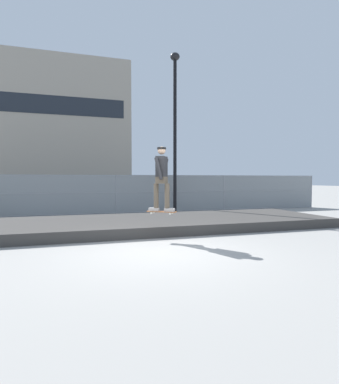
# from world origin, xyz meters

# --- Properties ---
(ground_plane) EXTENTS (120.00, 120.00, 0.00)m
(ground_plane) POSITION_xyz_m (0.00, 0.00, 0.00)
(ground_plane) COLOR gray
(gravel_berm) EXTENTS (13.54, 3.66, 0.31)m
(gravel_berm) POSITION_xyz_m (0.00, 3.38, 0.16)
(gravel_berm) COLOR #3D3A38
(gravel_berm) RESTS_ON ground_plane
(skateboard) EXTENTS (0.77, 0.62, 0.07)m
(skateboard) POSITION_xyz_m (0.39, 1.26, 0.77)
(skateboard) COLOR #9E5B33
(skater) EXTENTS (0.65, 0.61, 1.73)m
(skater) POSITION_xyz_m (0.39, 1.26, 1.76)
(skater) COLOR #B2ADA8
(skater) RESTS_ON skateboard
(chain_fence) EXTENTS (22.72, 0.06, 1.85)m
(chain_fence) POSITION_xyz_m (0.00, 7.92, 0.93)
(chain_fence) COLOR gray
(chain_fence) RESTS_ON ground_plane
(street_lamp) EXTENTS (0.44, 0.44, 7.55)m
(street_lamp) POSITION_xyz_m (2.69, 7.15, 4.63)
(street_lamp) COLOR black
(street_lamp) RESTS_ON ground_plane
(parked_car_near) EXTENTS (4.48, 2.10, 1.66)m
(parked_car_near) POSITION_xyz_m (-4.27, 10.37, 0.84)
(parked_car_near) COLOR black
(parked_car_near) RESTS_ON ground_plane
(parked_car_mid) EXTENTS (4.46, 2.07, 1.66)m
(parked_car_mid) POSITION_xyz_m (2.14, 10.29, 0.84)
(parked_car_mid) COLOR #566B4C
(parked_car_mid) RESTS_ON ground_plane
(library_building) EXTENTS (27.71, 11.53, 18.58)m
(library_building) POSITION_xyz_m (-8.01, 42.54, 9.29)
(library_building) COLOR #9E9384
(library_building) RESTS_ON ground_plane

